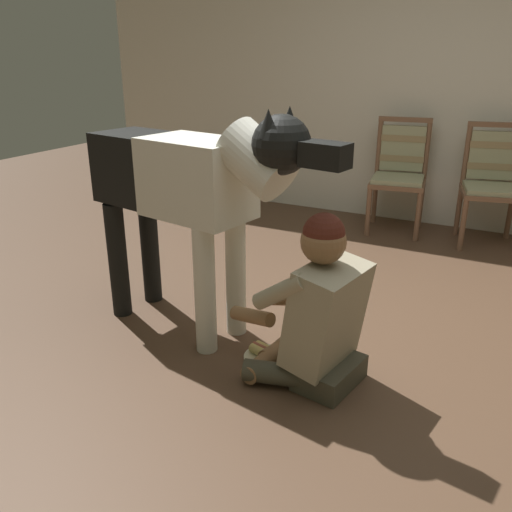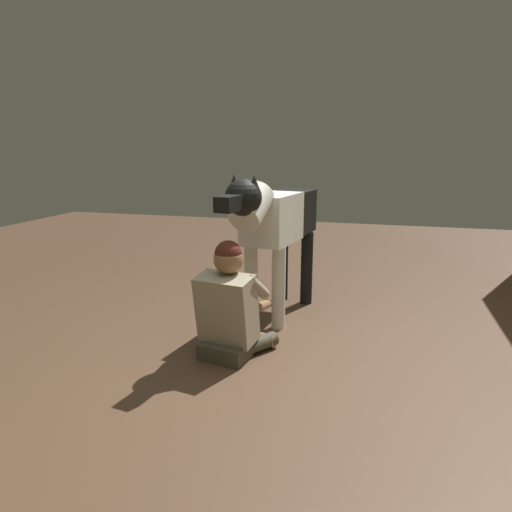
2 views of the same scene
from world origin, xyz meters
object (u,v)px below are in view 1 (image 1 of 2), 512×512
dining_chair_left_of_pair (400,170)px  dining_chair_right_of_pair (492,178)px  large_dog (189,186)px  hot_dog_on_plate (267,354)px  person_sitting_on_floor (317,314)px

dining_chair_left_of_pair → dining_chair_right_of_pair: same height
large_dog → hot_dog_on_plate: (0.51, -0.09, -0.83)m
dining_chair_left_of_pair → large_dog: (-0.56, -2.44, 0.31)m
dining_chair_right_of_pair → hot_dog_on_plate: (-0.81, -2.53, -0.52)m
dining_chair_left_of_pair → dining_chair_right_of_pair: (0.76, -0.00, 0.00)m
dining_chair_left_of_pair → large_dog: large_dog is taller
dining_chair_right_of_pair → hot_dog_on_plate: size_ratio=3.97×
person_sitting_on_floor → hot_dog_on_plate: bearing=169.9°
person_sitting_on_floor → dining_chair_right_of_pair: bearing=78.6°
large_dog → person_sitting_on_floor: bearing=-10.1°
dining_chair_left_of_pair → large_dog: 2.53m
dining_chair_right_of_pair → person_sitting_on_floor: dining_chair_right_of_pair is taller
dining_chair_right_of_pair → large_dog: size_ratio=0.57×
dining_chair_left_of_pair → person_sitting_on_floor: bearing=-84.8°
dining_chair_left_of_pair → large_dog: size_ratio=0.57×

